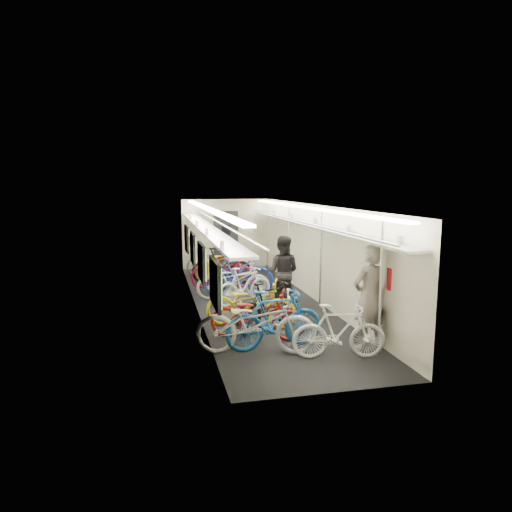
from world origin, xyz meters
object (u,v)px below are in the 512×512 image
passenger_near (369,298)px  backpack (395,279)px  bicycle_1 (274,319)px  passenger_mid (282,272)px  bicycle_0 (256,323)px

passenger_near → backpack: bearing=142.9°
bicycle_1 → passenger_mid: bearing=-24.7°
bicycle_0 → backpack: (2.38, -0.36, 0.74)m
backpack → bicycle_0: bearing=-175.4°
bicycle_1 → passenger_near: bearing=-108.7°
passenger_near → passenger_mid: passenger_near is taller
bicycle_0 → backpack: bearing=-84.7°
bicycle_1 → backpack: (2.01, -0.52, 0.74)m
bicycle_1 → passenger_near: (1.61, -0.36, 0.40)m
bicycle_0 → passenger_mid: bearing=-10.2°
bicycle_0 → bicycle_1: (0.37, 0.15, -0.00)m
bicycle_0 → backpack: 2.52m
passenger_near → backpack: size_ratio=4.93×
bicycle_0 → bicycle_1: bicycle_0 is taller
bicycle_1 → passenger_mid: 2.85m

